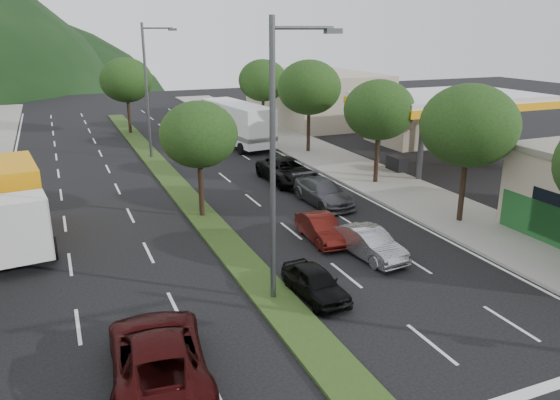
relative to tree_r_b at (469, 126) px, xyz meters
name	(u,v)px	position (x,y,z in m)	size (l,w,h in m)	color
sidewalk_right	(344,165)	(0.50, 13.00, -4.96)	(5.00, 90.00, 0.15)	gray
median	(164,172)	(-12.00, 16.00, -4.98)	(1.60, 56.00, 0.12)	#233A15
gas_canopy	(449,102)	(7.00, 10.00, -0.39)	(12.20, 8.20, 5.25)	silver
bldg_right_far	(315,97)	(7.50, 32.00, -2.44)	(10.00, 16.00, 5.20)	#B3A68E
tree_r_b	(469,126)	(0.00, 0.00, 0.00)	(4.80, 4.80, 6.94)	black
tree_r_c	(379,110)	(0.00, 8.00, -0.29)	(4.40, 4.40, 6.48)	black
tree_r_d	(309,87)	(0.00, 18.00, 0.14)	(5.00, 5.00, 7.17)	black
tree_r_e	(263,80)	(0.00, 28.00, -0.14)	(4.60, 4.60, 6.71)	black
tree_med_near	(199,135)	(-12.00, 6.00, -0.61)	(4.00, 4.00, 6.02)	black
tree_med_far	(126,80)	(-12.00, 32.00, -0.03)	(4.80, 4.80, 6.94)	black
streetlight_near	(278,151)	(-11.79, -4.00, 0.55)	(2.60, 0.25, 10.00)	#47494C
streetlight_mid	(149,85)	(-11.79, 21.00, 0.55)	(2.60, 0.25, 10.00)	#47494C
sedan_silver	(370,243)	(-6.65, -2.04, -4.39)	(1.37, 3.92, 1.29)	#999CA1
suv_maroon	(158,356)	(-16.83, -7.28, -4.24)	(2.63, 5.70, 1.58)	#340B0B
car_queue_a	(315,283)	(-10.50, -4.47, -4.44)	(1.40, 3.48, 1.19)	black
car_queue_b	(323,192)	(-5.05, 5.53, -4.34)	(1.95, 4.80, 1.39)	#46464A
car_queue_c	(321,228)	(-7.72, 0.53, -4.43)	(1.29, 3.70, 1.22)	#4E110D
car_queue_d	(287,171)	(-5.11, 10.53, -4.26)	(2.56, 5.55, 1.54)	black
box_truck	(11,208)	(-21.00, 5.73, -3.30)	(3.56, 7.69, 3.67)	silver
motorhome	(237,123)	(-4.34, 22.96, -3.13)	(3.93, 9.59, 3.58)	white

